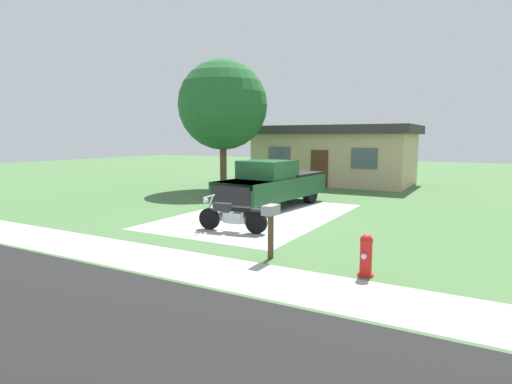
% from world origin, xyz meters
% --- Properties ---
extents(ground_plane, '(80.00, 80.00, 0.00)m').
position_xyz_m(ground_plane, '(0.00, 0.00, 0.00)').
color(ground_plane, '#456B3B').
extents(driveway_pad, '(5.15, 8.20, 0.01)m').
position_xyz_m(driveway_pad, '(0.00, 0.00, 0.00)').
color(driveway_pad, '#A0A0A0').
rests_on(driveway_pad, ground).
extents(sidewalk_strip, '(36.00, 1.80, 0.01)m').
position_xyz_m(sidewalk_strip, '(0.00, -6.00, 0.00)').
color(sidewalk_strip, '#A8A8A3').
rests_on(sidewalk_strip, ground).
extents(motorcycle, '(2.21, 0.70, 1.09)m').
position_xyz_m(motorcycle, '(0.53, -2.69, 0.47)').
color(motorcycle, black).
rests_on(motorcycle, ground).
extents(pickup_truck, '(2.49, 5.77, 1.90)m').
position_xyz_m(pickup_truck, '(-0.45, 2.00, 0.95)').
color(pickup_truck, black).
rests_on(pickup_truck, ground).
extents(fire_hydrant, '(0.32, 0.40, 0.87)m').
position_xyz_m(fire_hydrant, '(5.10, -4.82, 0.43)').
color(fire_hydrant, red).
rests_on(fire_hydrant, ground).
extents(mailbox, '(0.26, 0.48, 1.26)m').
position_xyz_m(mailbox, '(2.85, -4.66, 0.98)').
color(mailbox, '#4C3823').
rests_on(mailbox, ground).
extents(shade_tree, '(4.73, 4.73, 6.87)m').
position_xyz_m(shade_tree, '(-5.41, 5.79, 4.50)').
color(shade_tree, brown).
rests_on(shade_tree, ground).
extents(neighbor_house, '(9.60, 5.60, 3.50)m').
position_xyz_m(neighbor_house, '(-1.26, 11.83, 1.79)').
color(neighbor_house, tan).
rests_on(neighbor_house, ground).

